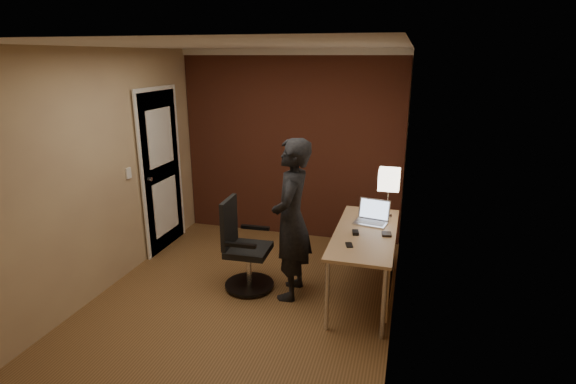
# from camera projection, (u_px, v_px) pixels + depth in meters

# --- Properties ---
(room) EXTENTS (4.00, 4.00, 4.00)m
(room) POSITION_uv_depth(u_px,v_px,m) (262.00, 142.00, 5.67)
(room) COLOR brown
(room) RESTS_ON ground
(desk) EXTENTS (0.60, 1.50, 0.73)m
(desk) POSITION_uv_depth(u_px,v_px,m) (372.00, 244.00, 4.51)
(desk) COLOR tan
(desk) RESTS_ON ground
(desk_lamp) EXTENTS (0.22, 0.22, 0.54)m
(desk_lamp) POSITION_uv_depth(u_px,v_px,m) (389.00, 180.00, 4.78)
(desk_lamp) COLOR silver
(desk_lamp) RESTS_ON desk
(laptop) EXTENTS (0.37, 0.31, 0.23)m
(laptop) POSITION_uv_depth(u_px,v_px,m) (372.00, 216.00, 4.73)
(laptop) COLOR silver
(laptop) RESTS_ON desk
(mouse) EXTENTS (0.08, 0.11, 0.03)m
(mouse) POSITION_uv_depth(u_px,v_px,m) (355.00, 232.00, 4.42)
(mouse) COLOR black
(mouse) RESTS_ON desk
(phone) EXTENTS (0.09, 0.13, 0.01)m
(phone) POSITION_uv_depth(u_px,v_px,m) (349.00, 245.00, 4.16)
(phone) COLOR black
(phone) RESTS_ON desk
(wallet) EXTENTS (0.10, 0.12, 0.02)m
(wallet) POSITION_uv_depth(u_px,v_px,m) (387.00, 234.00, 4.39)
(wallet) COLOR black
(wallet) RESTS_ON desk
(office_chair) EXTENTS (0.53, 0.55, 0.97)m
(office_chair) POSITION_uv_depth(u_px,v_px,m) (243.00, 251.00, 4.77)
(office_chair) COLOR black
(office_chair) RESTS_ON ground
(person) EXTENTS (0.42, 0.62, 1.66)m
(person) POSITION_uv_depth(u_px,v_px,m) (291.00, 220.00, 4.52)
(person) COLOR black
(person) RESTS_ON ground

